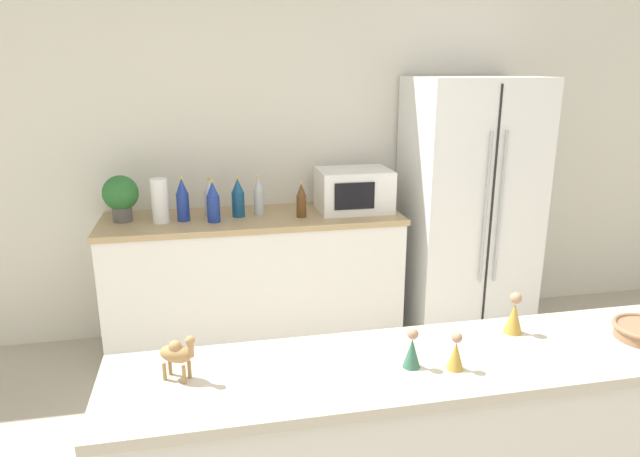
% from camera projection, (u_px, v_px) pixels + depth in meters
% --- Properties ---
extents(wall_back, '(8.00, 0.06, 2.55)m').
position_uv_depth(wall_back, '(288.00, 151.00, 3.97)').
color(wall_back, silver).
rests_on(wall_back, ground_plane).
extents(back_counter, '(1.94, 0.63, 0.91)m').
position_uv_depth(back_counter, '(255.00, 281.00, 3.83)').
color(back_counter, white).
rests_on(back_counter, ground_plane).
extents(refrigerator, '(0.83, 0.69, 1.78)m').
position_uv_depth(refrigerator, '(467.00, 209.00, 3.96)').
color(refrigerator, white).
rests_on(refrigerator, ground_plane).
extents(potted_plant, '(0.22, 0.22, 0.29)m').
position_uv_depth(potted_plant, '(121.00, 195.00, 3.55)').
color(potted_plant, '#595451').
rests_on(potted_plant, back_counter).
extents(paper_towel_roll, '(0.10, 0.10, 0.28)m').
position_uv_depth(paper_towel_roll, '(160.00, 201.00, 3.52)').
color(paper_towel_roll, white).
rests_on(paper_towel_roll, back_counter).
extents(microwave, '(0.48, 0.37, 0.28)m').
position_uv_depth(microwave, '(354.00, 190.00, 3.82)').
color(microwave, white).
rests_on(microwave, back_counter).
extents(back_bottle_0, '(0.08, 0.08, 0.28)m').
position_uv_depth(back_bottle_0, '(183.00, 200.00, 3.57)').
color(back_bottle_0, navy).
rests_on(back_bottle_0, back_counter).
extents(back_bottle_1, '(0.08, 0.08, 0.26)m').
position_uv_depth(back_bottle_1, '(213.00, 202.00, 3.54)').
color(back_bottle_1, navy).
rests_on(back_bottle_1, back_counter).
extents(back_bottle_2, '(0.07, 0.07, 0.25)m').
position_uv_depth(back_bottle_2, '(210.00, 198.00, 3.69)').
color(back_bottle_2, '#B2B7BC').
rests_on(back_bottle_2, back_counter).
extents(back_bottle_3, '(0.06, 0.06, 0.23)m').
position_uv_depth(back_bottle_3, '(301.00, 201.00, 3.66)').
color(back_bottle_3, brown).
rests_on(back_bottle_3, back_counter).
extents(back_bottle_4, '(0.08, 0.08, 0.26)m').
position_uv_depth(back_bottle_4, '(238.00, 198.00, 3.67)').
color(back_bottle_4, navy).
rests_on(back_bottle_4, back_counter).
extents(back_bottle_5, '(0.06, 0.06, 0.26)m').
position_uv_depth(back_bottle_5, '(259.00, 196.00, 3.71)').
color(back_bottle_5, '#B2B7BC').
rests_on(back_bottle_5, back_counter).
extents(camel_figurine, '(0.12, 0.10, 0.15)m').
position_uv_depth(camel_figurine, '(177.00, 353.00, 1.69)').
color(camel_figurine, '#A87F4C').
rests_on(camel_figurine, bar_counter).
extents(wise_man_figurine_blue, '(0.06, 0.06, 0.13)m').
position_uv_depth(wise_man_figurine_blue, '(412.00, 350.00, 1.77)').
color(wise_man_figurine_blue, '#33664C').
rests_on(wise_man_figurine_blue, bar_counter).
extents(wise_man_figurine_crimson, '(0.06, 0.06, 0.15)m').
position_uv_depth(wise_man_figurine_crimson, '(514.00, 315.00, 2.00)').
color(wise_man_figurine_crimson, '#B28933').
rests_on(wise_man_figurine_crimson, bar_counter).
extents(wise_man_figurine_purple, '(0.05, 0.05, 0.12)m').
position_uv_depth(wise_man_figurine_purple, '(456.00, 353.00, 1.76)').
color(wise_man_figurine_purple, '#B28933').
rests_on(wise_man_figurine_purple, bar_counter).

